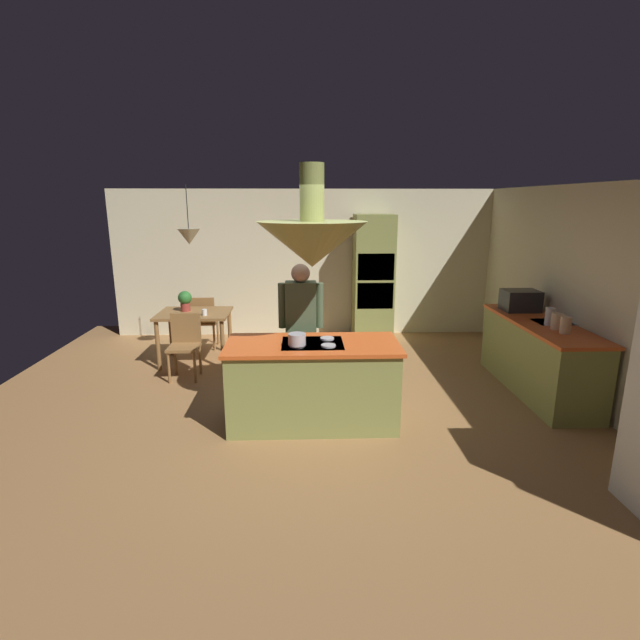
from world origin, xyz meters
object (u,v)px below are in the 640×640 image
Objects in this scene: canister_sugar at (557,321)px; person_at_island at (301,323)px; microwave_on_counter at (520,300)px; cooking_pot_on_cooktop at (297,339)px; potted_plant_on_table at (185,300)px; chair_facing_island at (185,341)px; canister_flour at (566,325)px; oven_tower at (373,278)px; cup_on_table at (204,312)px; dining_table at (194,319)px; kitchen_island at (313,383)px; canister_tea at (550,317)px; chair_by_back_wall at (204,319)px.

person_at_island is at bearing 175.49° from canister_sugar.
cooking_pot_on_cooktop is at bearing -152.53° from microwave_on_counter.
microwave_on_counter is at bearing -9.22° from potted_plant_on_table.
canister_flour reaches higher than chair_facing_island.
oven_tower is 2.94m from cup_on_table.
dining_table is at bearing 171.60° from microwave_on_counter.
chair_facing_island is (-1.70, 1.47, 0.05)m from kitchen_island.
cup_on_table is at bearing 163.83° from canister_tea.
kitchen_island is at bearing -108.74° from oven_tower.
dining_table is 4.78m from canister_tea.
kitchen_island reaches higher than dining_table.
chair_facing_island is 4.57m from microwave_on_counter.
cup_on_table is at bearing 159.55° from canister_flour.
oven_tower is 23.73× the size of cup_on_table.
canister_flour is at bearing -7.95° from person_at_island.
cooking_pot_on_cooktop is (1.34, -2.03, 0.18)m from cup_on_table.
microwave_on_counter reaches higher than chair_facing_island.
canister_sugar reaches higher than dining_table.
canister_tea is at bearing -17.88° from dining_table.
canister_tea is (0.00, 0.18, 0.01)m from canister_sugar.
potted_plant_on_table is (-0.14, 0.09, 0.28)m from dining_table.
canister_tea reaches higher than cup_on_table.
oven_tower is at bearing 69.52° from cooking_pot_on_cooktop.
cooking_pot_on_cooktop is (-3.00, -0.77, -0.03)m from canister_tea.
dining_table is at bearing 160.09° from canister_sugar.
potted_plant_on_table is 4.99m from canister_sugar.
person_at_island is 7.67× the size of canister_tea.
person_at_island is at bearing 172.05° from canister_flour.
canister_flour is at bearing -90.00° from canister_tea.
oven_tower is 7.12× the size of potted_plant_on_table.
person_at_island reaches higher than chair_facing_island.
canister_flour is at bearing -22.24° from potted_plant_on_table.
canister_sugar is 0.40× the size of microwave_on_counter.
cooking_pot_on_cooktop is at bearing -46.08° from chair_facing_island.
potted_plant_on_table is 0.65× the size of microwave_on_counter.
cup_on_table is 0.20× the size of microwave_on_counter.
kitchen_island is 1.77× the size of dining_table.
canister_flour is (4.54, -1.19, 0.49)m from chair_facing_island.
canister_tea reaches higher than kitchen_island.
cooking_pot_on_cooktop is (1.68, -2.32, 0.05)m from potted_plant_on_table.
kitchen_island is 3.96× the size of microwave_on_counter.
oven_tower is 9.95× the size of canister_tea.
cooking_pot_on_cooktop is (-0.16, -0.13, 0.53)m from kitchen_island.
dining_table is at bearing 133.80° from cup_on_table.
cup_on_table is at bearing 103.23° from chair_by_back_wall.
cooking_pot_on_cooktop is at bearing 118.29° from chair_by_back_wall.
person_at_island is 0.82m from cooking_pot_on_cooktop.
microwave_on_counter reaches higher than canister_sugar.
canister_sugar is at bearing -58.03° from oven_tower.
chair_facing_island is at bearing 153.69° from person_at_island.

